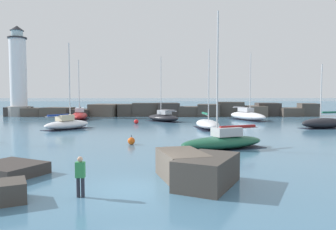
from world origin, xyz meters
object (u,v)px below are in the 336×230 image
sailboat_moored_0 (80,115)px  sailboat_moored_8 (163,117)px  sailboat_moored_6 (247,115)px  mooring_buoy_far_side (136,122)px  lighthouse (18,77)px  sailboat_moored_3 (67,124)px  sailboat_moored_5 (223,141)px  sailboat_moored_4 (323,123)px  person_on_rocks (80,175)px  mooring_buoy_orange_near (131,141)px  sailboat_moored_2 (207,124)px

sailboat_moored_0 → sailboat_moored_8: size_ratio=0.98×
sailboat_moored_6 → sailboat_moored_8: (-12.90, -2.10, -0.11)m
sailboat_moored_6 → mooring_buoy_far_side: (-16.52, -5.90, -0.43)m
lighthouse → sailboat_moored_0: lighthouse is taller
lighthouse → sailboat_moored_3: bearing=-55.7°
sailboat_moored_5 → sailboat_moored_6: sailboat_moored_6 is taller
lighthouse → sailboat_moored_6: size_ratio=1.59×
sailboat_moored_0 → sailboat_moored_4: sailboat_moored_0 is taller
mooring_buoy_far_side → sailboat_moored_0: bearing=141.3°
mooring_buoy_far_side → person_on_rocks: 31.38m
sailboat_moored_0 → sailboat_moored_6: bearing=-3.9°
lighthouse → sailboat_moored_8: lighthouse is taller
sailboat_moored_8 → person_on_rocks: (-3.20, -35.18, 0.26)m
lighthouse → sailboat_moored_6: bearing=-13.9°
sailboat_moored_0 → sailboat_moored_3: sailboat_moored_3 is taller
sailboat_moored_3 → sailboat_moored_8: sailboat_moored_3 is taller
sailboat_moored_6 → mooring_buoy_orange_near: (-15.41, -24.01, -0.44)m
sailboat_moored_4 → sailboat_moored_6: 13.31m
lighthouse → sailboat_moored_3: (15.09, -22.16, -6.53)m
sailboat_moored_0 → sailboat_moored_8: 13.74m
sailboat_moored_8 → mooring_buoy_far_side: (-3.62, -3.80, -0.32)m
sailboat_moored_5 → mooring_buoy_orange_near: sailboat_moored_5 is taller
sailboat_moored_0 → mooring_buoy_far_side: sailboat_moored_0 is taller
sailboat_moored_0 → mooring_buoy_far_side: bearing=-38.7°
sailboat_moored_8 → mooring_buoy_orange_near: sailboat_moored_8 is taller
sailboat_moored_6 → mooring_buoy_orange_near: 28.54m
sailboat_moored_5 → sailboat_moored_8: bearing=100.5°
sailboat_moored_5 → sailboat_moored_8: (-4.44, 23.97, 0.05)m
sailboat_moored_6 → sailboat_moored_2: bearing=-122.4°
sailboat_moored_8 → mooring_buoy_far_side: 5.26m
sailboat_moored_4 → lighthouse: bearing=154.4°
person_on_rocks → mooring_buoy_far_side: bearing=90.8°
lighthouse → sailboat_moored_3: size_ratio=1.65×
sailboat_moored_4 → mooring_buoy_far_side: bearing=165.0°
mooring_buoy_far_side → sailboat_moored_4: bearing=-15.0°
sailboat_moored_5 → person_on_rocks: 13.57m
lighthouse → sailboat_moored_4: 50.25m
sailboat_moored_0 → sailboat_moored_2: (18.33, -13.97, -0.12)m
sailboat_moored_6 → sailboat_moored_3: bearing=-152.4°
sailboat_moored_6 → sailboat_moored_4: bearing=-63.5°
lighthouse → sailboat_moored_8: bearing=-24.2°
sailboat_moored_2 → sailboat_moored_6: bearing=57.6°
lighthouse → person_on_rocks: bearing=-64.0°
sailboat_moored_6 → mooring_buoy_far_side: size_ratio=12.61×
lighthouse → mooring_buoy_far_side: lighthouse is taller
lighthouse → person_on_rocks: 52.58m
lighthouse → sailboat_moored_6: (38.99, -9.64, -6.42)m
sailboat_moored_3 → sailboat_moored_4: sailboat_moored_3 is taller
lighthouse → sailboat_moored_3: 27.59m
person_on_rocks → sailboat_moored_2: bearing=71.6°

